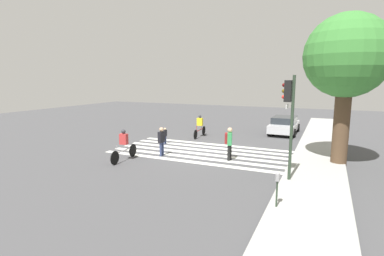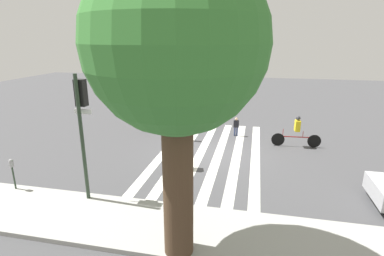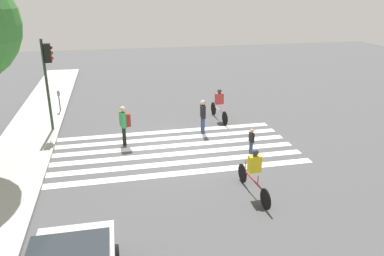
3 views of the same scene
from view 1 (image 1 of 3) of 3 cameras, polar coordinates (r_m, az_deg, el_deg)
name	(u,v)px [view 1 (image 1 of 3)]	position (r m, az deg, el deg)	size (l,w,h in m)	color
ground_plane	(201,152)	(17.41, 1.65, -4.55)	(60.00, 60.00, 0.00)	#444447
sidewalk_curb	(317,163)	(16.10, 22.72, -6.17)	(36.00, 2.50, 0.14)	#9E9E99
crosswalk_stripes	(201,152)	(17.41, 1.65, -4.54)	(4.76, 10.00, 0.01)	silver
traffic_light	(289,108)	(12.37, 18.02, 3.58)	(0.60, 0.50, 4.32)	#283828
parking_meter	(277,182)	(9.95, 15.94, -9.86)	(0.15, 0.15, 1.29)	#283828
street_tree	(347,58)	(15.94, 27.39, 11.75)	(3.90, 3.90, 7.19)	#4C3826
pedestrian_child_with_backpack	(229,141)	(15.54, 7.07, -2.49)	(0.51, 0.47, 1.72)	black
pedestrian_adult_yellow_jacket	(165,135)	(19.47, -5.15, -1.28)	(0.30, 0.16, 1.07)	navy
pedestrian_adult_tall_backpack	(162,140)	(16.41, -5.82, -2.25)	(0.45, 0.23, 1.58)	navy
cyclist_mid_street	(124,144)	(15.78, -12.84, -3.00)	(2.36, 0.42, 1.63)	black
cyclist_near_curb	(200,125)	(21.70, 1.50, 0.55)	(2.45, 0.41, 1.61)	black
car_parked_silver_sedan	(284,125)	(24.15, 17.16, 0.60)	(4.41, 2.01, 1.31)	#B7B7BC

